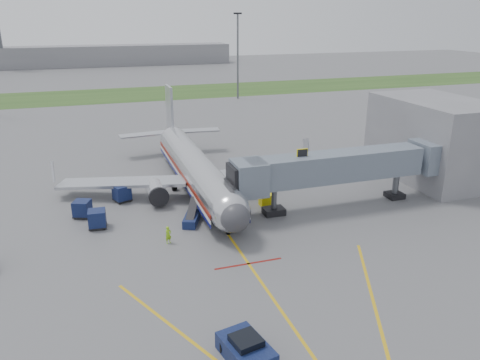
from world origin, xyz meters
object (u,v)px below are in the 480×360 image
object	(u,v)px
ramp_worker	(168,235)
belt_loader	(192,218)
pushback_tug	(246,350)
airliner	(195,168)

from	to	relation	value
ramp_worker	belt_loader	bearing A→B (deg)	30.33
belt_loader	pushback_tug	bearing A→B (deg)	-93.62
belt_loader	ramp_worker	world-z (taller)	belt_loader
airliner	ramp_worker	xyz separation A→B (m)	(-5.73, -13.33, -1.82)
airliner	pushback_tug	distance (m)	30.47
airliner	belt_loader	xyz separation A→B (m)	(-2.70, -9.63, -2.16)
airliner	ramp_worker	bearing A→B (deg)	-113.25
airliner	belt_loader	distance (m)	10.23
pushback_tug	belt_loader	distance (m)	20.56
airliner	belt_loader	world-z (taller)	airliner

